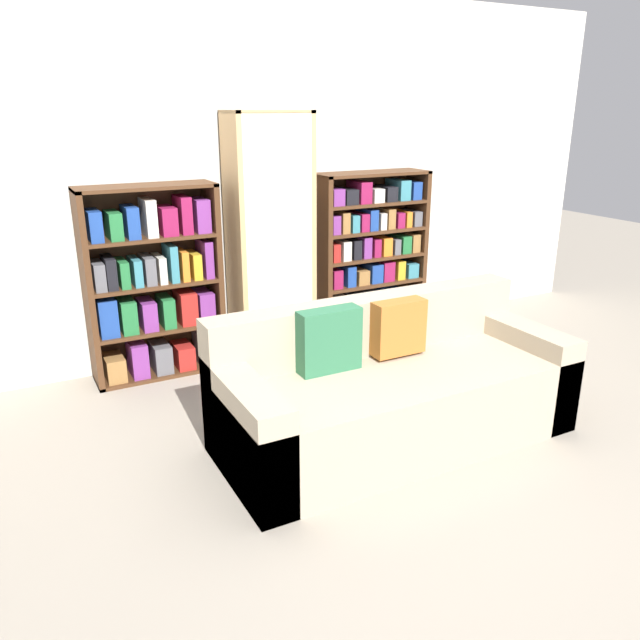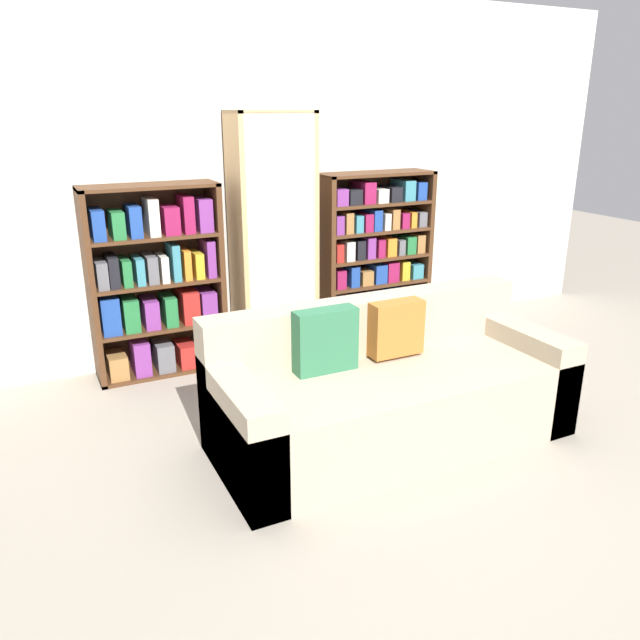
# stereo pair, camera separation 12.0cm
# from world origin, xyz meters

# --- Properties ---
(ground_plane) EXTENTS (16.00, 16.00, 0.00)m
(ground_plane) POSITION_xyz_m (0.00, 0.00, 0.00)
(ground_plane) COLOR gray
(wall_back) EXTENTS (6.86, 0.06, 2.70)m
(wall_back) POSITION_xyz_m (0.00, 2.37, 1.35)
(wall_back) COLOR silver
(wall_back) RESTS_ON ground
(couch) EXTENTS (2.06, 0.84, 0.82)m
(couch) POSITION_xyz_m (0.17, 0.57, 0.30)
(couch) COLOR tan
(couch) RESTS_ON ground
(bookshelf_left) EXTENTS (0.93, 0.32, 1.37)m
(bookshelf_left) POSITION_xyz_m (-0.79, 2.16, 0.65)
(bookshelf_left) COLOR #4C2D19
(bookshelf_left) RESTS_ON ground
(display_cabinet) EXTENTS (0.60, 0.36, 1.84)m
(display_cabinet) POSITION_xyz_m (0.10, 2.15, 0.92)
(display_cabinet) COLOR tan
(display_cabinet) RESTS_ON ground
(bookshelf_right) EXTENTS (0.96, 0.32, 1.37)m
(bookshelf_right) POSITION_xyz_m (1.00, 2.16, 0.67)
(bookshelf_right) COLOR #4C2D19
(bookshelf_right) RESTS_ON ground
(wine_bottle) EXTENTS (0.07, 0.07, 0.37)m
(wine_bottle) POSITION_xyz_m (0.56, 1.24, 0.15)
(wine_bottle) COLOR #192333
(wine_bottle) RESTS_ON ground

